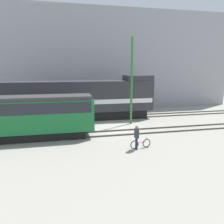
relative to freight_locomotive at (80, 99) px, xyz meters
The scene contains 9 objects.
ground_plane 5.99m from the freight_locomotive, 57.63° to the right, with size 120.00×120.00×0.00m, color gray.
track_near 7.38m from the freight_locomotive, 65.12° to the right, with size 60.00×1.50×0.14m.
track_far 3.72m from the freight_locomotive, ahead, with size 60.00×1.51×0.14m.
building_backdrop 10.43m from the freight_locomotive, 71.50° to the left, with size 41.44×6.00×14.08m.
freight_locomotive is the anchor object (origin of this frame).
streetcar 8.38m from the freight_locomotive, 130.47° to the right, with size 12.01×2.54×3.60m.
bicycle 11.16m from the freight_locomotive, 70.92° to the right, with size 1.64×0.44×0.72m.
person 11.12m from the freight_locomotive, 73.21° to the right, with size 0.27×0.39×1.80m.
utility_pole_left 6.35m from the freight_locomotive, 32.14° to the right, with size 0.23×0.23×8.89m.
Camera 1 is at (-4.70, -20.20, 5.79)m, focal length 35.00 mm.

